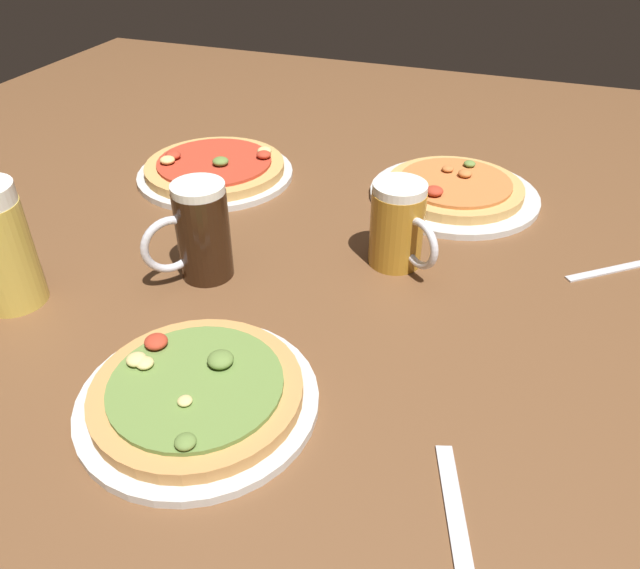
{
  "coord_description": "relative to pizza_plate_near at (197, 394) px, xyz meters",
  "views": [
    {
      "loc": [
        0.25,
        -0.68,
        0.54
      ],
      "look_at": [
        0.0,
        0.0,
        0.02
      ],
      "focal_mm": 34.21,
      "sensor_mm": 36.0,
      "label": 1
    }
  ],
  "objects": [
    {
      "name": "ground_plane",
      "position": [
        0.06,
        0.25,
        -0.03
      ],
      "size": [
        2.4,
        2.4,
        0.03
      ],
      "primitive_type": "cube",
      "color": "brown"
    },
    {
      "name": "pizza_plate_near",
      "position": [
        0.0,
        0.0,
        0.0
      ],
      "size": [
        0.29,
        0.29,
        0.05
      ],
      "color": "silver",
      "rests_on": "ground_plane"
    },
    {
      "name": "pizza_plate_far",
      "position": [
        -0.27,
        0.56,
        0.0
      ],
      "size": [
        0.31,
        0.31,
        0.05
      ],
      "color": "silver",
      "rests_on": "ground_plane"
    },
    {
      "name": "pizza_plate_side",
      "position": [
        0.19,
        0.63,
        -0.0
      ],
      "size": [
        0.32,
        0.32,
        0.05
      ],
      "color": "silver",
      "rests_on": "ground_plane"
    },
    {
      "name": "beer_mug_dark",
      "position": [
        0.14,
        0.38,
        0.05
      ],
      "size": [
        0.12,
        0.1,
        0.14
      ],
      "color": "#B27A23",
      "rests_on": "ground_plane"
    },
    {
      "name": "beer_mug_pale",
      "position": [
        -0.12,
        0.25,
        0.06
      ],
      "size": [
        0.1,
        0.12,
        0.15
      ],
      "color": "black",
      "rests_on": "ground_plane"
    },
    {
      "name": "fork_left",
      "position": [
        0.49,
        0.49,
        -0.01
      ],
      "size": [
        0.18,
        0.15,
        0.01
      ],
      "color": "silver",
      "rests_on": "ground_plane"
    },
    {
      "name": "knife_right",
      "position": [
        0.33,
        -0.08,
        -0.01
      ],
      "size": [
        0.1,
        0.24,
        0.01
      ],
      "color": "silver",
      "rests_on": "ground_plane"
    }
  ]
}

